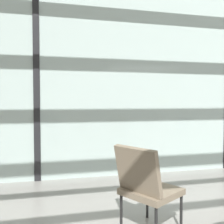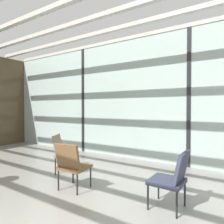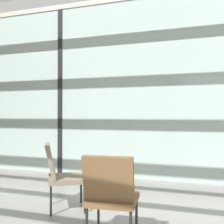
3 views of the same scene
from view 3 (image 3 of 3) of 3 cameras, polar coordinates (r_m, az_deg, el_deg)
The scene contains 4 objects.
window_mullion_0 at distance 5.94m, azimuth -10.76°, elevation 4.39°, with size 0.10×0.12×3.52m, color black.
parked_airplane at distance 11.71m, azimuth 13.69°, elevation 2.24°, with size 13.70×3.64×3.64m.
lounge_chair_0 at distance 2.73m, azimuth -0.18°, elevation -16.65°, with size 0.53×0.57×0.87m.
lounge_chair_1 at distance 3.69m, azimuth -10.93°, elevation -12.36°, with size 0.70×0.68×0.87m.
Camera 3 is at (-0.64, 0.02, 1.25)m, focal length 43.07 mm.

